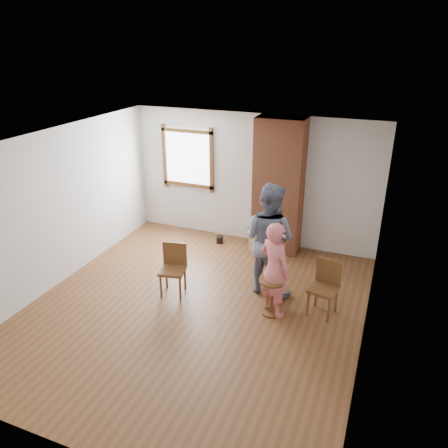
# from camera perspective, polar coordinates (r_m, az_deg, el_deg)

# --- Properties ---
(ground) EXTENTS (5.50, 5.50, 0.00)m
(ground) POSITION_cam_1_polar(r_m,az_deg,el_deg) (6.96, -3.82, -10.98)
(ground) COLOR brown
(ground) RESTS_ON ground
(room_shell) EXTENTS (5.04, 5.52, 2.62)m
(room_shell) POSITION_cam_1_polar(r_m,az_deg,el_deg) (6.66, -2.44, 4.87)
(room_shell) COLOR silver
(room_shell) RESTS_ON ground
(brick_chimney) EXTENTS (0.90, 0.50, 2.60)m
(brick_chimney) POSITION_cam_1_polar(r_m,az_deg,el_deg) (8.32, 7.14, 4.84)
(brick_chimney) COLOR #AC5D3D
(brick_chimney) RESTS_ON ground
(stoneware_crock) EXTENTS (0.38, 0.38, 0.48)m
(stoneware_crock) POSITION_cam_1_polar(r_m,az_deg,el_deg) (8.71, 4.52, -1.71)
(stoneware_crock) COLOR tan
(stoneware_crock) RESTS_ON ground
(dark_pot) EXTENTS (0.16, 0.16, 0.15)m
(dark_pot) POSITION_cam_1_polar(r_m,az_deg,el_deg) (8.96, -0.56, -2.03)
(dark_pot) COLOR black
(dark_pot) RESTS_ON ground
(dining_chair_left) EXTENTS (0.47, 0.47, 0.85)m
(dining_chair_left) POSITION_cam_1_polar(r_m,az_deg,el_deg) (7.19, -6.61, -5.44)
(dining_chair_left) COLOR brown
(dining_chair_left) RESTS_ON ground
(dining_chair_right) EXTENTS (0.47, 0.47, 0.86)m
(dining_chair_right) POSITION_cam_1_polar(r_m,az_deg,el_deg) (6.80, 13.11, -7.71)
(dining_chair_right) COLOR brown
(dining_chair_right) RESTS_ON ground
(side_table) EXTENTS (0.40, 0.40, 0.60)m
(side_table) POSITION_cam_1_polar(r_m,az_deg,el_deg) (6.66, 6.27, -8.67)
(side_table) COLOR brown
(side_table) RESTS_ON ground
(cake_plate) EXTENTS (0.18, 0.18, 0.01)m
(cake_plate) POSITION_cam_1_polar(r_m,az_deg,el_deg) (6.56, 6.35, -7.18)
(cake_plate) COLOR white
(cake_plate) RESTS_ON side_table
(cake_slice) EXTENTS (0.08, 0.07, 0.06)m
(cake_slice) POSITION_cam_1_polar(r_m,az_deg,el_deg) (6.54, 6.44, -6.94)
(cake_slice) COLOR white
(cake_slice) RESTS_ON cake_plate
(man) EXTENTS (1.06, 0.92, 1.87)m
(man) POSITION_cam_1_polar(r_m,az_deg,el_deg) (7.00, 5.85, -1.98)
(man) COLOR #141D38
(man) RESTS_ON ground
(person_pink) EXTENTS (0.65, 0.57, 1.50)m
(person_pink) POSITION_cam_1_polar(r_m,az_deg,el_deg) (6.51, 6.61, -5.92)
(person_pink) COLOR #DE6F75
(person_pink) RESTS_ON ground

